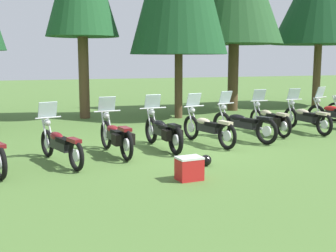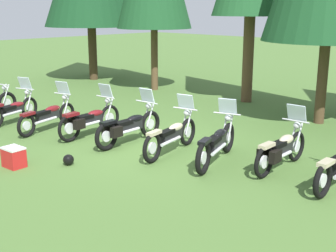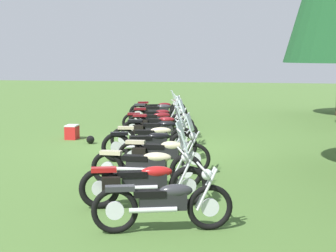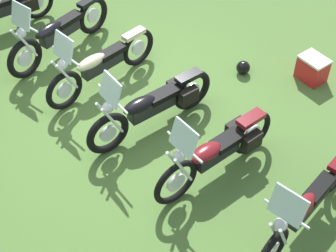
{
  "view_description": "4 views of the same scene",
  "coord_description": "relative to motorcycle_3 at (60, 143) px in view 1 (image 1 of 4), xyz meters",
  "views": [
    {
      "loc": [
        -4.36,
        -10.78,
        2.34
      ],
      "look_at": [
        -0.39,
        0.05,
        0.57
      ],
      "focal_mm": 47.02,
      "sensor_mm": 36.0,
      "label": 1
    },
    {
      "loc": [
        8.01,
        -7.68,
        3.47
      ],
      "look_at": [
        0.5,
        0.2,
        0.61
      ],
      "focal_mm": 48.4,
      "sensor_mm": 36.0,
      "label": 2
    },
    {
      "loc": [
        15.32,
        3.59,
        2.66
      ],
      "look_at": [
        0.45,
        0.39,
        0.71
      ],
      "focal_mm": 58.71,
      "sensor_mm": 36.0,
      "label": 3
    },
    {
      "loc": [
        -5.73,
        2.93,
        6.12
      ],
      "look_at": [
        -1.43,
        0.12,
        0.87
      ],
      "focal_mm": 56.32,
      "sensor_mm": 36.0,
      "label": 4
    }
  ],
  "objects": [
    {
      "name": "picnic_cooler",
      "position": [
        2.2,
        -2.28,
        -0.22
      ],
      "size": [
        0.51,
        0.4,
        0.46
      ],
      "color": "red",
      "rests_on": "ground_plane"
    },
    {
      "name": "dropped_helmet",
      "position": [
        2.98,
        -1.37,
        -0.33
      ],
      "size": [
        0.25,
        0.25,
        0.25
      ],
      "primitive_type": "sphere",
      "color": "black",
      "rests_on": "ground_plane"
    },
    {
      "name": "motorcycle_4",
      "position": [
        1.39,
        0.43,
        0.03
      ],
      "size": [
        0.72,
        2.24,
        1.39
      ],
      "rotation": [
        0.0,
        0.0,
        1.67
      ],
      "color": "black",
      "rests_on": "ground_plane"
    },
    {
      "name": "motorcycle_5",
      "position": [
        2.71,
        0.7,
        0.02
      ],
      "size": [
        0.76,
        2.36,
        1.38
      ],
      "rotation": [
        0.0,
        0.0,
        1.64
      ],
      "color": "black",
      "rests_on": "ground_plane"
    },
    {
      "name": "motorcycle_3",
      "position": [
        0.0,
        0.0,
        0.0
      ],
      "size": [
        0.85,
        2.28,
        1.34
      ],
      "rotation": [
        0.0,
        0.0,
        1.84
      ],
      "color": "black",
      "rests_on": "ground_plane"
    },
    {
      "name": "motorcycle_8",
      "position": [
        6.59,
        1.7,
        0.02
      ],
      "size": [
        0.65,
        2.17,
        1.36
      ],
      "rotation": [
        0.0,
        0.0,
        1.6
      ],
      "color": "black",
      "rests_on": "ground_plane"
    },
    {
      "name": "ground_plane",
      "position": [
        3.31,
        0.83,
        -0.45
      ],
      "size": [
        80.0,
        80.0,
        0.0
      ],
      "primitive_type": "plane",
      "color": "#4C7033"
    },
    {
      "name": "motorcycle_6",
      "position": [
        4.07,
        0.9,
        0.01
      ],
      "size": [
        0.76,
        2.33,
        1.37
      ],
      "rotation": [
        0.0,
        0.0,
        1.77
      ],
      "color": "black",
      "rests_on": "ground_plane"
    },
    {
      "name": "motorcycle_9",
      "position": [
        7.95,
        1.71,
        0.01
      ],
      "size": [
        0.63,
        2.36,
        1.36
      ],
      "rotation": [
        0.0,
        0.0,
        1.59
      ],
      "color": "black",
      "rests_on": "ground_plane"
    },
    {
      "name": "motorcycle_7",
      "position": [
        5.29,
        1.11,
        0.02
      ],
      "size": [
        0.99,
        2.36,
        1.38
      ],
      "rotation": [
        0.0,
        0.0,
        1.89
      ],
      "color": "black",
      "rests_on": "ground_plane"
    }
  ]
}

